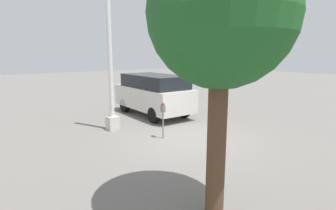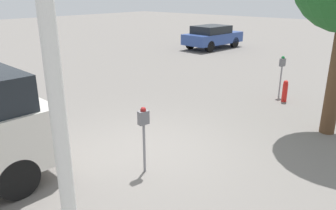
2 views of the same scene
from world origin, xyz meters
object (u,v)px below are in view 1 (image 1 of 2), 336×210
object	(u,v)px
parked_van	(153,93)
street_tree	(221,17)
parking_meter_near	(163,112)
lamp_post	(111,79)

from	to	relation	value
parked_van	street_tree	distance (m)	9.03
parking_meter_near	lamp_post	bearing A→B (deg)	34.92
street_tree	parked_van	bearing A→B (deg)	-27.96
parking_meter_near	parked_van	xyz separation A→B (m)	(3.34, -1.96, 0.14)
parked_van	parking_meter_near	bearing A→B (deg)	152.24
lamp_post	street_tree	distance (m)	6.81
lamp_post	street_tree	bearing A→B (deg)	169.61
parking_meter_near	lamp_post	xyz separation A→B (m)	(2.20, 0.91, 1.09)
parked_van	lamp_post	bearing A→B (deg)	114.32
parking_meter_near	street_tree	bearing A→B (deg)	166.55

